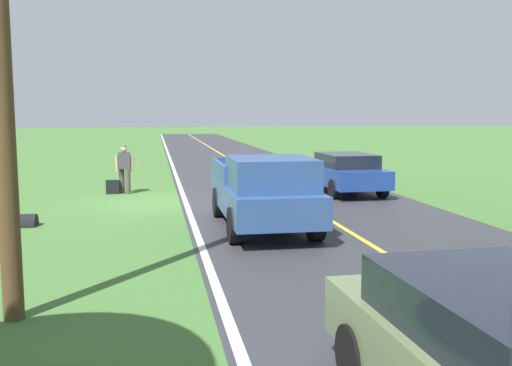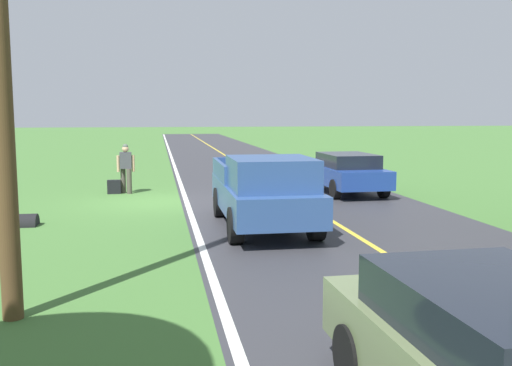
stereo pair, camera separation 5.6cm
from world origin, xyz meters
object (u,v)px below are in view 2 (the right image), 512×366
hitchhiker_walking (126,166)px  sedan_near_oncoming (346,172)px  suitcase_carried (114,187)px  pickup_truck_passing (265,190)px

hitchhiker_walking → sedan_near_oncoming: size_ratio=0.39×
sedan_near_oncoming → hitchhiker_walking: bearing=-9.3°
sedan_near_oncoming → suitcase_carried: bearing=-8.3°
hitchhiker_walking → sedan_near_oncoming: (-7.68, 1.26, -0.23)m
pickup_truck_passing → sedan_near_oncoming: (-4.03, -5.79, -0.21)m
suitcase_carried → sedan_near_oncoming: bearing=81.8°
hitchhiker_walking → pickup_truck_passing: (-3.65, 7.04, -0.01)m
suitcase_carried → sedan_near_oncoming: (-8.10, 1.18, 0.51)m
hitchhiker_walking → suitcase_carried: 0.85m
suitcase_carried → sedan_near_oncoming: sedan_near_oncoming is taller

